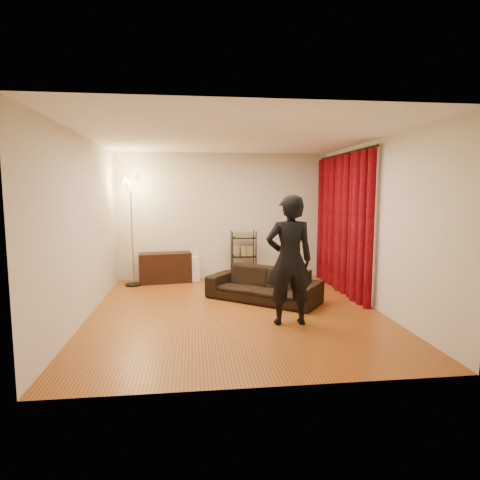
{
  "coord_description": "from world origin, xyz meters",
  "views": [
    {
      "loc": [
        -0.66,
        -6.12,
        1.87
      ],
      "look_at": [
        0.1,
        0.3,
        1.1
      ],
      "focal_mm": 30.0,
      "sensor_mm": 36.0,
      "label": 1
    }
  ],
  "objects": [
    {
      "name": "floor",
      "position": [
        0.0,
        0.0,
        0.0
      ],
      "size": [
        5.0,
        5.0,
        0.0
      ],
      "primitive_type": "plane",
      "color": "#9B531B",
      "rests_on": "ground"
    },
    {
      "name": "ceiling",
      "position": [
        0.0,
        0.0,
        2.7
      ],
      "size": [
        5.0,
        5.0,
        0.0
      ],
      "primitive_type": "plane",
      "rotation": [
        3.14,
        0.0,
        0.0
      ],
      "color": "white",
      "rests_on": "ground"
    },
    {
      "name": "wall_back",
      "position": [
        0.0,
        2.5,
        1.35
      ],
      "size": [
        5.0,
        0.0,
        5.0
      ],
      "primitive_type": "plane",
      "rotation": [
        1.57,
        0.0,
        0.0
      ],
      "color": "beige",
      "rests_on": "ground"
    },
    {
      "name": "wall_front",
      "position": [
        0.0,
        -2.5,
        1.35
      ],
      "size": [
        5.0,
        0.0,
        5.0
      ],
      "primitive_type": "plane",
      "rotation": [
        -1.57,
        0.0,
        0.0
      ],
      "color": "beige",
      "rests_on": "ground"
    },
    {
      "name": "wall_left",
      "position": [
        -2.25,
        0.0,
        1.35
      ],
      "size": [
        0.0,
        5.0,
        5.0
      ],
      "primitive_type": "plane",
      "rotation": [
        1.57,
        0.0,
        1.57
      ],
      "color": "beige",
      "rests_on": "ground"
    },
    {
      "name": "wall_right",
      "position": [
        2.25,
        0.0,
        1.35
      ],
      "size": [
        0.0,
        5.0,
        5.0
      ],
      "primitive_type": "plane",
      "rotation": [
        1.57,
        0.0,
        -1.57
      ],
      "color": "beige",
      "rests_on": "ground"
    },
    {
      "name": "curtain_rod",
      "position": [
        2.15,
        1.12,
        2.58
      ],
      "size": [
        0.04,
        2.65,
        0.04
      ],
      "primitive_type": "cylinder",
      "rotation": [
        1.57,
        0.0,
        0.0
      ],
      "color": "black",
      "rests_on": "wall_right"
    },
    {
      "name": "curtain",
      "position": [
        2.13,
        1.12,
        1.28
      ],
      "size": [
        0.22,
        2.65,
        2.55
      ],
      "primitive_type": null,
      "color": "#66080E",
      "rests_on": "ground"
    },
    {
      "name": "sofa",
      "position": [
        0.53,
        0.57,
        0.28
      ],
      "size": [
        2.0,
        1.78,
        0.57
      ],
      "primitive_type": "imported",
      "rotation": [
        0.0,
        0.0,
        -0.65
      ],
      "color": "black",
      "rests_on": "ground"
    },
    {
      "name": "person",
      "position": [
        0.69,
        -0.67,
        0.92
      ],
      "size": [
        0.68,
        0.45,
        1.84
      ],
      "primitive_type": "imported",
      "rotation": [
        0.0,
        0.0,
        3.13
      ],
      "color": "black",
      "rests_on": "ground"
    },
    {
      "name": "media_cabinet",
      "position": [
        -1.24,
        2.23,
        0.31
      ],
      "size": [
        1.11,
        0.54,
        0.62
      ],
      "primitive_type": "cube",
      "rotation": [
        0.0,
        0.0,
        0.14
      ],
      "color": "black",
      "rests_on": "ground"
    },
    {
      "name": "storage_boxes",
      "position": [
        -0.7,
        2.29,
        0.26
      ],
      "size": [
        0.37,
        0.33,
        0.52
      ],
      "primitive_type": null,
      "rotation": [
        0.0,
        0.0,
        0.28
      ],
      "color": "white",
      "rests_on": "ground"
    },
    {
      "name": "wire_shelf",
      "position": [
        0.39,
        2.17,
        0.53
      ],
      "size": [
        0.52,
        0.39,
        1.07
      ],
      "primitive_type": null,
      "rotation": [
        0.0,
        0.0,
        0.1
      ],
      "color": "black",
      "rests_on": "ground"
    },
    {
      "name": "floor_lamp",
      "position": [
        -1.87,
        2.02,
        1.11
      ],
      "size": [
        0.51,
        0.51,
        2.23
      ],
      "primitive_type": null,
      "rotation": [
        0.0,
        0.0,
        0.35
      ],
      "color": "silver",
      "rests_on": "ground"
    }
  ]
}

